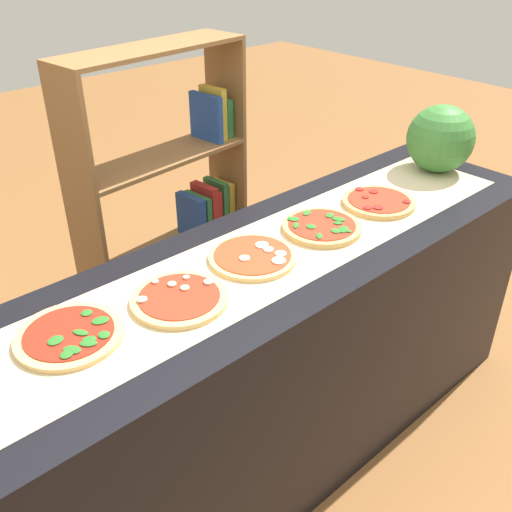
{
  "coord_description": "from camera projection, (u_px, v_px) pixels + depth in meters",
  "views": [
    {
      "loc": [
        -1.04,
        -1.15,
        1.87
      ],
      "look_at": [
        0.0,
        0.0,
        0.94
      ],
      "focal_mm": 40.49,
      "sensor_mm": 36.0,
      "label": 1
    }
  ],
  "objects": [
    {
      "name": "ground_plane",
      "position": [
        256.0,
        458.0,
        2.29
      ],
      "size": [
        12.0,
        12.0,
        0.0
      ],
      "primitive_type": "plane",
      "color": "brown"
    },
    {
      "name": "counter",
      "position": [
        256.0,
        371.0,
        2.06
      ],
      "size": [
        2.49,
        0.62,
        0.92
      ],
      "primitive_type": "cube",
      "color": "black",
      "rests_on": "ground_plane"
    },
    {
      "name": "parchment_paper",
      "position": [
        256.0,
        261.0,
        1.82
      ],
      "size": [
        2.26,
        0.4,
        0.0
      ],
      "primitive_type": "cube",
      "color": "beige",
      "rests_on": "counter"
    },
    {
      "name": "pizza_spinach_0",
      "position": [
        70.0,
        335.0,
        1.49
      ],
      "size": [
        0.28,
        0.28,
        0.02
      ],
      "color": "#DBB26B",
      "rests_on": "parchment_paper"
    },
    {
      "name": "pizza_mushroom_1",
      "position": [
        179.0,
        298.0,
        1.63
      ],
      "size": [
        0.28,
        0.28,
        0.02
      ],
      "color": "#DBB26B",
      "rests_on": "parchment_paper"
    },
    {
      "name": "pizza_mozzarella_2",
      "position": [
        253.0,
        256.0,
        1.82
      ],
      "size": [
        0.28,
        0.28,
        0.02
      ],
      "color": "#DBB26B",
      "rests_on": "parchment_paper"
    },
    {
      "name": "pizza_spinach_3",
      "position": [
        322.0,
        227.0,
        1.99
      ],
      "size": [
        0.27,
        0.27,
        0.03
      ],
      "color": "tan",
      "rests_on": "parchment_paper"
    },
    {
      "name": "pizza_pepperoni_4",
      "position": [
        378.0,
        202.0,
        2.16
      ],
      "size": [
        0.27,
        0.27,
        0.03
      ],
      "color": "tan",
      "rests_on": "parchment_paper"
    },
    {
      "name": "watermelon",
      "position": [
        440.0,
        139.0,
        2.39
      ],
      "size": [
        0.28,
        0.28,
        0.28
      ],
      "primitive_type": "sphere",
      "color": "#387A33",
      "rests_on": "counter"
    },
    {
      "name": "bookshelf",
      "position": [
        183.0,
        211.0,
        2.75
      ],
      "size": [
        0.87,
        0.34,
        1.41
      ],
      "color": "brown",
      "rests_on": "ground_plane"
    }
  ]
}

